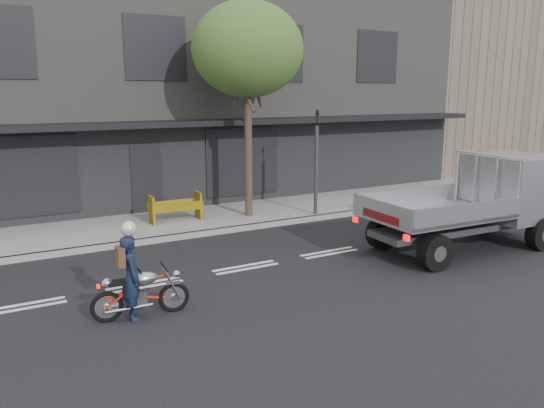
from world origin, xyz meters
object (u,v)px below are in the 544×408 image
(street_tree, at_px, (247,50))
(rider, at_px, (132,277))
(traffic_light_pole, at_px, (316,168))
(motorcycle, at_px, (141,292))
(construction_barrier, at_px, (178,208))
(flatbed_ute, at_px, (499,192))

(street_tree, relative_size, rider, 4.32)
(traffic_light_pole, bearing_deg, motorcycle, -145.40)
(construction_barrier, bearing_deg, traffic_light_pole, -13.33)
(flatbed_ute, bearing_deg, rider, -177.04)
(street_tree, bearing_deg, construction_barrier, 175.76)
(street_tree, relative_size, construction_barrier, 4.23)
(rider, relative_size, flatbed_ute, 0.28)
(traffic_light_pole, height_order, construction_barrier, traffic_light_pole)
(street_tree, xyz_separation_m, rider, (-5.25, -5.75, -4.50))
(traffic_light_pole, xyz_separation_m, flatbed_ute, (2.65, -4.82, -0.23))
(motorcycle, bearing_deg, street_tree, 54.76)
(rider, height_order, construction_barrier, rider)
(street_tree, bearing_deg, flatbed_ute, -50.63)
(motorcycle, distance_m, construction_barrier, 6.54)
(motorcycle, relative_size, flatbed_ute, 0.33)
(flatbed_ute, bearing_deg, street_tree, 131.87)
(traffic_light_pole, xyz_separation_m, motorcycle, (-7.10, -4.90, -1.18))
(street_tree, xyz_separation_m, traffic_light_pole, (2.00, -0.85, -3.63))
(motorcycle, bearing_deg, flatbed_ute, 6.80)
(motorcycle, xyz_separation_m, flatbed_ute, (9.75, 0.08, 0.95))
(rider, relative_size, construction_barrier, 0.98)
(construction_barrier, bearing_deg, flatbed_ute, -39.99)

